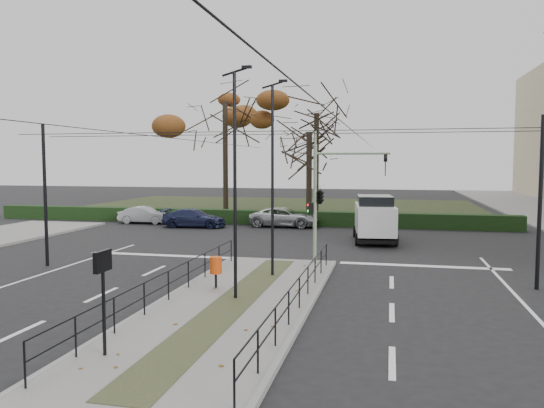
# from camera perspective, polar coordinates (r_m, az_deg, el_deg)

# --- Properties ---
(ground) EXTENTS (140.00, 140.00, 0.00)m
(ground) POSITION_cam_1_polar(r_m,az_deg,el_deg) (18.73, -1.96, -9.04)
(ground) COLOR black
(ground) RESTS_ON ground
(median_island) EXTENTS (4.40, 15.00, 0.14)m
(median_island) POSITION_cam_1_polar(r_m,az_deg,el_deg) (16.38, -4.20, -10.79)
(median_island) COLOR slate
(median_island) RESTS_ON ground
(park) EXTENTS (38.00, 26.00, 0.10)m
(park) POSITION_cam_1_polar(r_m,az_deg,el_deg) (50.92, 0.58, -0.38)
(park) COLOR black
(park) RESTS_ON ground
(hedge) EXTENTS (38.00, 1.00, 1.00)m
(hedge) POSITION_cam_1_polar(r_m,az_deg,el_deg) (37.94, -3.65, -1.38)
(hedge) COLOR black
(hedge) RESTS_ON ground
(median_railing) EXTENTS (4.14, 13.24, 0.92)m
(median_railing) POSITION_cam_1_polar(r_m,az_deg,el_deg) (16.07, -4.33, -7.76)
(median_railing) COLOR black
(median_railing) RESTS_ON median_island
(catenary) EXTENTS (20.00, 34.00, 6.00)m
(catenary) POSITION_cam_1_polar(r_m,az_deg,el_deg) (19.80, -0.81, 1.71)
(catenary) COLOR black
(catenary) RESTS_ON ground
(traffic_light) EXTENTS (3.40, 1.95, 4.99)m
(traffic_light) POSITION_cam_1_polar(r_m,az_deg,el_deg) (22.34, 5.39, 1.05)
(traffic_light) COLOR gray
(traffic_light) RESTS_ON median_island
(litter_bin) EXTENTS (0.41, 0.41, 1.06)m
(litter_bin) POSITION_cam_1_polar(r_m,az_deg,el_deg) (18.14, -6.07, -6.62)
(litter_bin) COLOR black
(litter_bin) RESTS_ON median_island
(info_panel) EXTENTS (0.13, 0.61, 2.33)m
(info_panel) POSITION_cam_1_polar(r_m,az_deg,el_deg) (12.23, -17.76, -7.11)
(info_panel) COLOR black
(info_panel) RESTS_ON median_island
(streetlamp_median_near) EXTENTS (0.60, 0.12, 7.15)m
(streetlamp_median_near) POSITION_cam_1_polar(r_m,az_deg,el_deg) (16.33, -3.96, 2.35)
(streetlamp_median_near) COLOR black
(streetlamp_median_near) RESTS_ON median_island
(streetlamp_median_far) EXTENTS (0.61, 0.12, 7.25)m
(streetlamp_median_far) POSITION_cam_1_polar(r_m,az_deg,el_deg) (19.67, 0.09, 2.88)
(streetlamp_median_far) COLOR black
(streetlamp_median_far) RESTS_ON median_island
(parked_car_second) EXTENTS (3.72, 1.47, 1.20)m
(parked_car_second) POSITION_cam_1_polar(r_m,az_deg,el_deg) (39.12, -13.55, -1.17)
(parked_car_second) COLOR #A1A5A9
(parked_car_second) RESTS_ON ground
(parked_car_third) EXTENTS (4.41, 2.04, 1.25)m
(parked_car_third) POSITION_cam_1_polar(r_m,az_deg,el_deg) (36.21, -8.39, -1.51)
(parked_car_third) COLOR #1B2140
(parked_car_third) RESTS_ON ground
(parked_car_fourth) EXTENTS (4.73, 2.24, 1.31)m
(parked_car_fourth) POSITION_cam_1_polar(r_m,az_deg,el_deg) (36.12, 1.34, -1.43)
(parked_car_fourth) COLOR #A1A5A9
(parked_car_fourth) RESTS_ON ground
(white_van) EXTENTS (2.59, 5.02, 2.55)m
(white_van) POSITION_cam_1_polar(r_m,az_deg,el_deg) (29.90, 10.98, -1.46)
(white_van) COLOR silver
(white_van) RESTS_ON ground
(rust_tree) EXTENTS (8.95, 8.95, 12.54)m
(rust_tree) POSITION_cam_1_polar(r_m,az_deg,el_deg) (46.41, -5.08, 10.97)
(rust_tree) COLOR black
(rust_tree) RESTS_ON park
(bare_tree_center) EXTENTS (6.61, 6.61, 11.16)m
(bare_tree_center) POSITION_cam_1_polar(r_m,az_deg,el_deg) (45.20, 4.81, 8.93)
(bare_tree_center) COLOR black
(bare_tree_center) RESTS_ON park
(bare_tree_near) EXTENTS (5.96, 5.96, 8.74)m
(bare_tree_near) POSITION_cam_1_polar(r_m,az_deg,el_deg) (40.39, 4.03, 7.06)
(bare_tree_near) COLOR black
(bare_tree_near) RESTS_ON park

